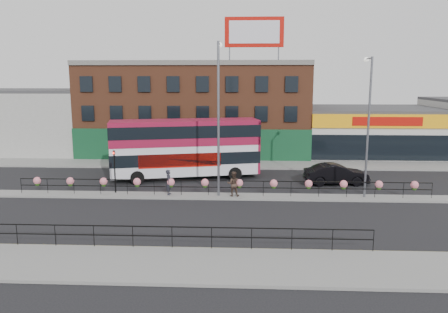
{
  "coord_description": "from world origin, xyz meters",
  "views": [
    {
      "loc": [
        1.6,
        -30.83,
        8.58
      ],
      "look_at": [
        0.0,
        3.0,
        2.5
      ],
      "focal_mm": 35.0,
      "sensor_mm": 36.0,
      "label": 1
    }
  ],
  "objects_px": {
    "double_decker_bus": "(186,143)",
    "lamp_column_east": "(368,115)",
    "car": "(336,174)",
    "pedestrian_b": "(233,184)",
    "pedestrian_a": "(169,182)",
    "lamp_column_west": "(219,106)"
  },
  "relations": [
    {
      "from": "pedestrian_a",
      "to": "lamp_column_east",
      "type": "height_order",
      "value": "lamp_column_east"
    },
    {
      "from": "pedestrian_b",
      "to": "lamp_column_west",
      "type": "xyz_separation_m",
      "value": [
        -1.07,
        0.35,
        5.61
      ]
    },
    {
      "from": "lamp_column_west",
      "to": "pedestrian_b",
      "type": "bearing_deg",
      "value": -18.35
    },
    {
      "from": "car",
      "to": "double_decker_bus",
      "type": "bearing_deg",
      "value": 78.24
    },
    {
      "from": "pedestrian_a",
      "to": "lamp_column_east",
      "type": "xyz_separation_m",
      "value": [
        14.2,
        0.33,
        4.96
      ]
    },
    {
      "from": "pedestrian_a",
      "to": "pedestrian_b",
      "type": "distance_m",
      "value": 4.72
    },
    {
      "from": "lamp_column_west",
      "to": "lamp_column_east",
      "type": "xyz_separation_m",
      "value": [
        10.54,
        0.15,
        -0.63
      ]
    },
    {
      "from": "car",
      "to": "pedestrian_a",
      "type": "height_order",
      "value": "pedestrian_a"
    },
    {
      "from": "pedestrian_b",
      "to": "lamp_column_east",
      "type": "height_order",
      "value": "lamp_column_east"
    },
    {
      "from": "double_decker_bus",
      "to": "pedestrian_b",
      "type": "bearing_deg",
      "value": -54.88
    },
    {
      "from": "double_decker_bus",
      "to": "lamp_column_west",
      "type": "distance_m",
      "value": 7.41
    },
    {
      "from": "pedestrian_b",
      "to": "lamp_column_east",
      "type": "bearing_deg",
      "value": -176.19
    },
    {
      "from": "pedestrian_b",
      "to": "lamp_column_west",
      "type": "height_order",
      "value": "lamp_column_west"
    },
    {
      "from": "pedestrian_a",
      "to": "lamp_column_east",
      "type": "distance_m",
      "value": 15.04
    },
    {
      "from": "double_decker_bus",
      "to": "lamp_column_west",
      "type": "relative_size",
      "value": 1.18
    },
    {
      "from": "car",
      "to": "lamp_column_west",
      "type": "height_order",
      "value": "lamp_column_west"
    },
    {
      "from": "double_decker_bus",
      "to": "pedestrian_a",
      "type": "xyz_separation_m",
      "value": [
        -0.47,
        -5.87,
        -2.06
      ]
    },
    {
      "from": "lamp_column_east",
      "to": "double_decker_bus",
      "type": "bearing_deg",
      "value": 158.03
    },
    {
      "from": "double_decker_bus",
      "to": "pedestrian_b",
      "type": "height_order",
      "value": "double_decker_bus"
    },
    {
      "from": "double_decker_bus",
      "to": "lamp_column_east",
      "type": "xyz_separation_m",
      "value": [
        13.72,
        -5.54,
        2.9
      ]
    },
    {
      "from": "car",
      "to": "pedestrian_b",
      "type": "xyz_separation_m",
      "value": [
        -8.32,
        -4.56,
        0.22
      ]
    },
    {
      "from": "double_decker_bus",
      "to": "car",
      "type": "distance_m",
      "value": 12.86
    }
  ]
}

